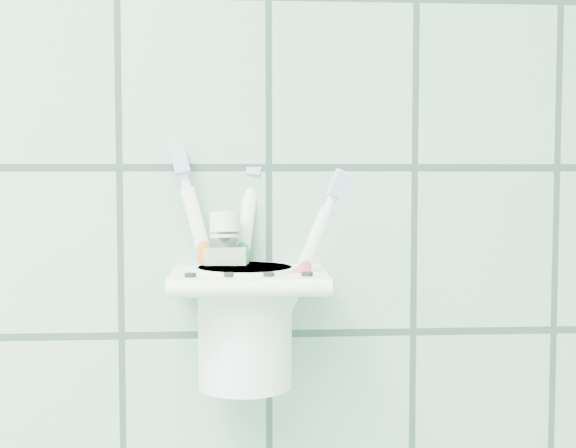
% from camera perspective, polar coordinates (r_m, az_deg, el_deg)
% --- Properties ---
extents(holder_bracket, '(0.13, 0.11, 0.04)m').
position_cam_1_polar(holder_bracket, '(0.68, -2.84, -4.09)').
color(holder_bracket, white).
rests_on(holder_bracket, wall_back).
extents(cup, '(0.09, 0.09, 0.10)m').
position_cam_1_polar(cup, '(0.69, -3.07, -6.97)').
color(cup, white).
rests_on(cup, holder_bracket).
extents(toothbrush_pink, '(0.06, 0.04, 0.20)m').
position_cam_1_polar(toothbrush_pink, '(0.69, -3.66, -2.26)').
color(toothbrush_pink, white).
rests_on(toothbrush_pink, cup).
extents(toothbrush_blue, '(0.04, 0.07, 0.20)m').
position_cam_1_polar(toothbrush_blue, '(0.67, -4.53, -2.43)').
color(toothbrush_blue, white).
rests_on(toothbrush_blue, cup).
extents(toothbrush_orange, '(0.07, 0.03, 0.19)m').
position_cam_1_polar(toothbrush_orange, '(0.67, -2.21, -3.02)').
color(toothbrush_orange, white).
rests_on(toothbrush_orange, cup).
extents(toothpaste_tube, '(0.04, 0.03, 0.14)m').
position_cam_1_polar(toothpaste_tube, '(0.69, -4.41, -4.11)').
color(toothpaste_tube, silver).
rests_on(toothpaste_tube, cup).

